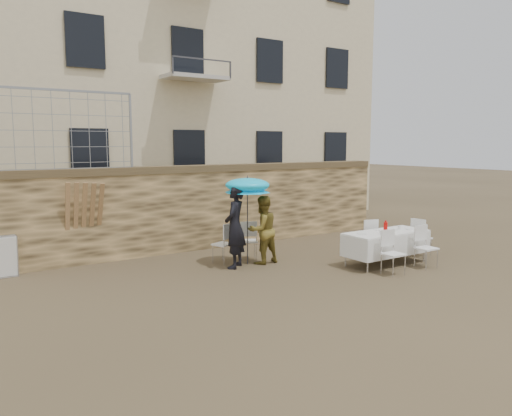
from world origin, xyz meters
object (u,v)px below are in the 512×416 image
couple_chair_left (223,243)px  table_chair_front_left (393,253)px  woman_dress (262,230)px  umbrella (247,188)px  man_suit (235,226)px  soda_bottle (386,228)px  couple_chair_right (248,240)px  chair_stack_right (6,255)px  table_chair_back (367,238)px  table_chair_side (421,237)px  banquet_table (386,233)px  table_chair_front_right (426,247)px

couple_chair_left → table_chair_front_left: 3.89m
woman_dress → umbrella: 1.06m
man_suit → soda_bottle: 3.44m
woman_dress → couple_chair_right: 0.64m
man_suit → chair_stack_right: 4.92m
woman_dress → soda_bottle: bearing=136.9°
table_chair_back → table_chair_side: (1.20, -0.70, 0.00)m
couple_chair_right → banquet_table: bearing=163.8°
umbrella → banquet_table: bearing=-32.9°
umbrella → banquet_table: 3.41m
table_chair_front_left → chair_stack_right: (-6.98, 4.44, -0.02)m
couple_chair_right → table_chair_front_right: size_ratio=1.00×
woman_dress → banquet_table: 2.90m
table_chair_front_right → soda_bottle: bearing=142.9°
table_chair_front_right → table_chair_front_left: bearing=-176.5°
man_suit → couple_chair_right: man_suit is taller
man_suit → couple_chair_left: size_ratio=1.99×
couple_chair_left → table_chair_back: 3.61m
umbrella → banquet_table: umbrella is taller
man_suit → chair_stack_right: (-4.46, 2.03, -0.49)m
man_suit → couple_chair_right: size_ratio=1.99×
couple_chair_left → banquet_table: bearing=124.0°
table_chair_front_left → table_chair_side: size_ratio=1.00×
table_chair_back → table_chair_front_right: bearing=116.0°
table_chair_front_left → soda_bottle: bearing=58.4°
woman_dress → table_chair_front_left: woman_dress is taller
table_chair_front_left → table_chair_side: bearing=25.2°
man_suit → soda_bottle: man_suit is taller
banquet_table → table_chair_front_right: size_ratio=2.19×
umbrella → table_chair_side: (4.12, -1.66, -1.32)m
table_chair_back → table_chair_side: size_ratio=1.00×
table_chair_side → umbrella: bearing=59.2°
umbrella → table_chair_front_left: size_ratio=1.99×
banquet_table → table_chair_front_left: size_ratio=2.19×
couple_chair_right → soda_bottle: 3.27m
man_suit → table_chair_side: size_ratio=1.99×
man_suit → chair_stack_right: man_suit is taller
woman_dress → couple_chair_left: woman_dress is taller
chair_stack_right → table_chair_back: bearing=-20.4°
table_chair_front_left → table_chair_front_right: same height
soda_bottle → table_chair_side: 1.67m
couple_chair_right → table_chair_side: (3.82, -2.11, 0.00)m
banquet_table → table_chair_back: size_ratio=2.19×
couple_chair_left → table_chair_front_right: 4.68m
table_chair_front_right → chair_stack_right: (-8.08, 4.44, -0.02)m
table_chair_back → woman_dress: bearing=-3.5°
table_chair_front_right → chair_stack_right: bearing=154.7°
table_chair_front_left → man_suit: bearing=138.4°
soda_bottle → umbrella: bearing=142.8°
woman_dress → table_chair_side: (3.77, -1.56, -0.32)m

